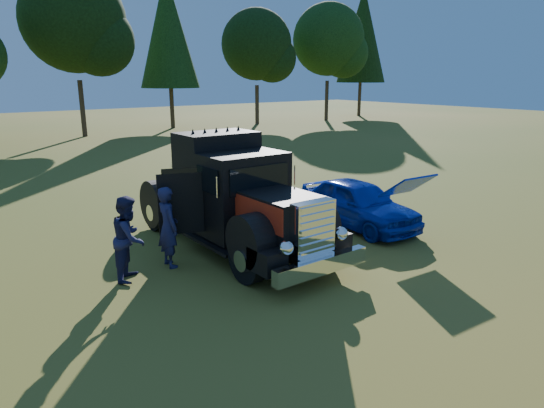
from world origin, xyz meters
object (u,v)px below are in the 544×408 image
(spectator_near, at_px, (168,227))
(spectator_far, at_px, (129,238))
(hotrod_coupe, at_px, (358,203))
(diamond_t_truck, at_px, (235,201))

(spectator_near, height_order, spectator_far, spectator_near)
(hotrod_coupe, xyz_separation_m, spectator_far, (-7.01, 0.33, 0.24))
(hotrod_coupe, distance_m, spectator_far, 7.02)
(diamond_t_truck, relative_size, spectator_near, 3.65)
(spectator_far, bearing_deg, hotrod_coupe, -56.63)
(hotrod_coupe, bearing_deg, diamond_t_truck, 171.23)
(diamond_t_truck, bearing_deg, spectator_far, -174.54)
(spectator_near, bearing_deg, spectator_far, 101.48)
(spectator_near, bearing_deg, diamond_t_truck, -84.21)
(spectator_far, bearing_deg, diamond_t_truck, -48.45)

